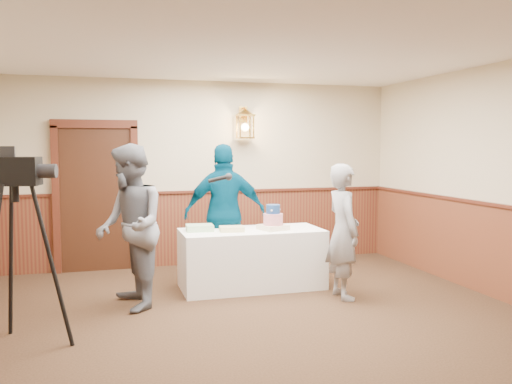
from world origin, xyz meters
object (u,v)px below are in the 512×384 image
assistant_p (225,213)px  tv_camera_rig (18,263)px  baker (343,231)px  display_table (252,259)px  sheet_cake_yellow (232,229)px  sheet_cake_green (200,228)px  tiered_cake (273,220)px  interviewer (130,227)px

assistant_p → tv_camera_rig: bearing=43.8°
baker → display_table: bearing=52.0°
assistant_p → display_table: bearing=129.6°
sheet_cake_yellow → baker: size_ratio=0.19×
sheet_cake_green → tv_camera_rig: (-1.91, -1.52, -0.02)m
baker → tiered_cake: bearing=45.2°
display_table → sheet_cake_green: sheet_cake_green is taller
sheet_cake_yellow → assistant_p: assistant_p is taller
sheet_cake_yellow → tv_camera_rig: (-2.29, -1.38, -0.01)m
sheet_cake_green → assistant_p: size_ratio=0.18×
interviewer → display_table: bearing=99.5°
tiered_cake → tv_camera_rig: (-2.83, -1.36, -0.10)m
baker → sheet_cake_yellow: bearing=61.0°
sheet_cake_yellow → sheet_cake_green: size_ratio=0.89×
sheet_cake_green → interviewer: (-0.88, -0.58, 0.13)m
interviewer → assistant_p: (1.28, 0.87, 0.00)m
display_table → sheet_cake_yellow: sheet_cake_yellow is taller
display_table → tiered_cake: tiered_cake is taller
display_table → assistant_p: 0.72m
baker → tv_camera_rig: (-3.49, -0.68, -0.03)m
assistant_p → interviewer: bearing=39.8°
baker → sheet_cake_green: bearing=63.3°
tv_camera_rig → display_table: bearing=39.5°
baker → tv_camera_rig: 3.55m
tv_camera_rig → tiered_cake: bearing=36.0°
tiered_cake → interviewer: size_ratio=0.21×
tiered_cake → display_table: bearing=164.8°
tv_camera_rig → baker: bearing=21.3°
sheet_cake_yellow → interviewer: bearing=-161.1°
interviewer → assistant_p: assistant_p is taller
display_table → interviewer: (-1.54, -0.49, 0.55)m
display_table → sheet_cake_yellow: bearing=-168.5°
display_table → tv_camera_rig: (-2.57, -1.44, 0.40)m
sheet_cake_yellow → assistant_p: (0.02, 0.44, 0.14)m
interviewer → baker: (2.46, -0.27, -0.12)m
tv_camera_rig → sheet_cake_yellow: bearing=41.4°
sheet_cake_yellow → display_table: bearing=11.5°
interviewer → tv_camera_rig: size_ratio=1.07×
sheet_cake_green → baker: size_ratio=0.21×
sheet_cake_yellow → tv_camera_rig: bearing=-148.9°
display_table → baker: baker is taller
tiered_cake → sheet_cake_green: 0.94m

